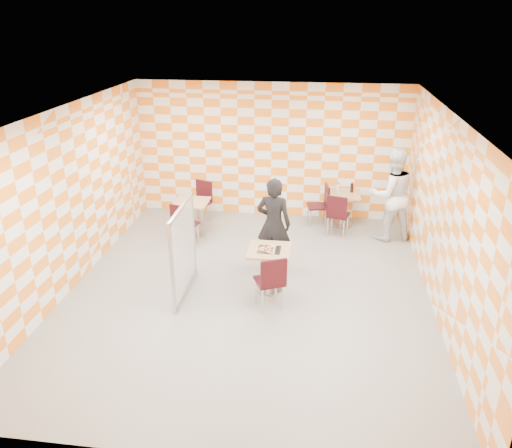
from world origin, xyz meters
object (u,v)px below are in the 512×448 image
Objects in this scene: soda_bottle at (352,188)px; chair_second_front at (337,212)px; chair_empty_far at (202,198)px; empty_table at (192,212)px; chair_second_side at (322,202)px; partition at (183,250)px; chair_main_front at (271,279)px; man_white at (391,195)px; main_table at (269,262)px; chair_empty_near at (183,222)px; second_table at (343,204)px; man_dark at (274,224)px; sport_bottle at (338,188)px.

chair_second_front is at bearing -113.30° from soda_bottle.
chair_second_front is at bearing -8.52° from chair_empty_far.
empty_table is 0.81× the size of chair_second_side.
chair_second_side is 0.60× the size of partition.
chair_second_side reaches higher than empty_table.
chair_second_side is at bearing 78.11° from chair_main_front.
chair_main_front is at bearing -109.91° from chair_second_front.
man_white reaches higher than chair_empty_far.
empty_table is 2.37m from partition.
main_table is 0.81× the size of chair_empty_near.
second_table is 0.63m from chair_second_front.
soda_bottle is at bearing -115.80° from man_dark.
chair_second_side is 3.07m from chair_empty_near.
soda_bottle is (3.31, 1.02, 0.34)m from empty_table.
chair_second_side is at bearing -37.15° from man_white.
chair_main_front is 1.00× the size of chair_second_front.
chair_empty_far reaches higher than empty_table.
man_white reaches higher than partition.
empty_table is 4.10m from man_white.
sport_bottle is (2.98, 0.27, 0.29)m from chair_empty_far.
main_table is 1.00× the size of second_table.
man_white is (2.23, 1.56, 0.10)m from man_dark.
empty_table is (-3.14, -0.94, 0.00)m from second_table.
chair_second_front is (3.01, 0.32, 0.04)m from empty_table.
chair_second_front is 0.48× the size of man_white.
main_table is 3.22m from second_table.
main_table is 2.34m from chair_empty_near.
chair_main_front reaches higher than second_table.
sport_bottle is at bearing 19.00° from empty_table.
sport_bottle is at bearing -49.48° from man_white.
chair_main_front is 1.53m from partition.
soda_bottle is (2.84, 3.33, 0.06)m from partition.
man_white is (3.59, 2.68, 0.17)m from partition.
sport_bottle is at bearing 69.01° from main_table.
empty_table is 3.48m from soda_bottle.
man_white is (2.22, 2.39, 0.45)m from main_table.
empty_table is 3.03m from chair_second_front.
chair_second_side is at bearing 18.09° from empty_table.
chair_main_front is at bearing -80.44° from main_table.
chair_second_front reaches higher than second_table.
man_dark is (-0.85, -2.06, 0.31)m from chair_second_side.
chair_second_front is 3.01m from chair_empty_far.
sport_bottle is at bearing 73.73° from chair_main_front.
second_table is 3.11m from chair_empty_far.
man_white is (0.92, -0.57, 0.45)m from second_table.
second_table is 1.00× the size of empty_table.
chair_empty_near is 4.02× the size of soda_bottle.
chair_second_side is 2.65m from chair_empty_far.
main_table is at bearing 99.56° from chair_main_front.
partition is 4.48m from man_white.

